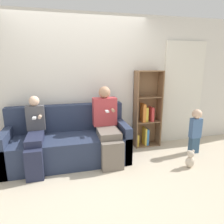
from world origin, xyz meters
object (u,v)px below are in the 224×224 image
child_seated (35,135)px  bookshelf (146,114)px  adult_seated (107,123)px  teddy_bear (190,159)px  couch (68,143)px  toddler_standing (195,129)px

child_seated → bookshelf: (2.09, 0.48, 0.09)m
adult_seated → teddy_bear: bearing=-26.2°
couch → bookshelf: (1.58, 0.31, 0.35)m
bookshelf → teddy_bear: size_ratio=5.01×
child_seated → toddler_standing: bearing=-2.0°
adult_seated → toddler_standing: adult_seated is taller
couch → child_seated: bearing=-161.5°
child_seated → bookshelf: bookshelf is taller
adult_seated → bookshelf: (0.91, 0.44, 0.00)m
toddler_standing → bookshelf: bookshelf is taller
teddy_bear → couch: bearing=158.7°
couch → child_seated: child_seated is taller
child_seated → toddler_standing: 2.85m
teddy_bear → bookshelf: bearing=108.0°
child_seated → bookshelf: bearing=12.8°
toddler_standing → teddy_bear: 0.71m
couch → toddler_standing: bearing=-6.6°
couch → toddler_standing: size_ratio=2.40×
couch → child_seated: (-0.51, -0.17, 0.26)m
couch → teddy_bear: 2.07m
child_seated → toddler_standing: (2.84, -0.10, -0.11)m
adult_seated → teddy_bear: adult_seated is taller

